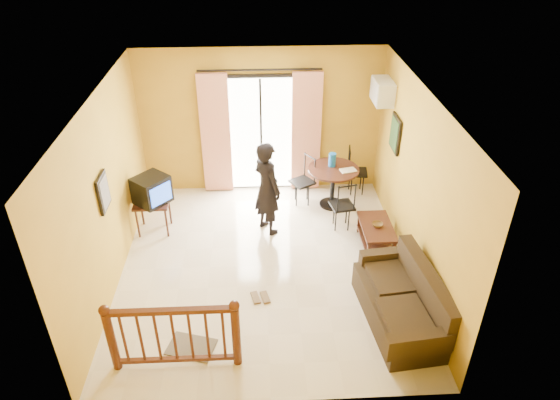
{
  "coord_description": "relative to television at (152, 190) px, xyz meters",
  "views": [
    {
      "loc": [
        -0.09,
        -6.2,
        5.08
      ],
      "look_at": [
        0.24,
        0.2,
        1.1
      ],
      "focal_mm": 32.0,
      "sensor_mm": 36.0,
      "label": 1
    }
  ],
  "objects": [
    {
      "name": "botanical_print",
      "position": [
        4.08,
        0.23,
        0.83
      ],
      "size": [
        0.05,
        0.5,
        0.6
      ],
      "color": "black",
      "rests_on": "room_shell"
    },
    {
      "name": "dining_table",
      "position": [
        3.17,
        0.67,
        -0.21
      ],
      "size": [
        0.94,
        0.94,
        0.78
      ],
      "color": "black",
      "rests_on": "ground"
    },
    {
      "name": "stair_balustrade",
      "position": [
        0.72,
        -2.97,
        -0.26
      ],
      "size": [
        1.63,
        0.13,
        1.04
      ],
      "color": "#471E0F",
      "rests_on": "ground"
    },
    {
      "name": "tv_table",
      "position": [
        -0.03,
        0.0,
        -0.31
      ],
      "size": [
        0.59,
        0.49,
        0.59
      ],
      "color": "black",
      "rests_on": "ground"
    },
    {
      "name": "air_conditioner",
      "position": [
        3.96,
        0.88,
        1.33
      ],
      "size": [
        0.31,
        0.6,
        0.4
      ],
      "color": "white",
      "rests_on": "room_shell"
    },
    {
      "name": "water_jug",
      "position": [
        3.15,
        0.78,
        0.08
      ],
      "size": [
        0.14,
        0.14,
        0.25
      ],
      "primitive_type": "cylinder",
      "color": "#135AB3",
      "rests_on": "dining_table"
    },
    {
      "name": "picture_left",
      "position": [
        -0.35,
        -1.27,
        0.73
      ],
      "size": [
        0.05,
        0.42,
        0.52
      ],
      "color": "black",
      "rests_on": "room_shell"
    },
    {
      "name": "room_shell",
      "position": [
        1.87,
        -1.07,
        0.88
      ],
      "size": [
        5.0,
        5.0,
        5.0
      ],
      "color": "white",
      "rests_on": "ground"
    },
    {
      "name": "doormat",
      "position": [
        0.85,
        -2.7,
        -0.81
      ],
      "size": [
        0.69,
        0.56,
        0.02
      ],
      "primitive_type": "cube",
      "rotation": [
        0.0,
        0.0,
        -0.29
      ],
      "color": "#625A4E",
      "rests_on": "ground"
    },
    {
      "name": "standing_person",
      "position": [
        1.93,
        -0.07,
        0.01
      ],
      "size": [
        0.68,
        0.73,
        1.67
      ],
      "primitive_type": "imported",
      "rotation": [
        0.0,
        0.0,
        2.19
      ],
      "color": "black",
      "rests_on": "ground"
    },
    {
      "name": "ground",
      "position": [
        1.87,
        -1.07,
        -0.82
      ],
      "size": [
        5.0,
        5.0,
        0.0
      ],
      "primitive_type": "plane",
      "color": "beige",
      "rests_on": "ground"
    },
    {
      "name": "television",
      "position": [
        0.0,
        0.0,
        0.0
      ],
      "size": [
        0.7,
        0.71,
        0.47
      ],
      "rotation": [
        0.0,
        0.0,
        0.85
      ],
      "color": "black",
      "rests_on": "tv_table"
    },
    {
      "name": "dining_chairs",
      "position": [
        3.18,
        0.61,
        -0.82
      ],
      "size": [
        1.6,
        1.64,
        0.95
      ],
      "color": "black",
      "rests_on": "ground"
    },
    {
      "name": "coffee_table",
      "position": [
        3.72,
        -0.64,
        -0.55
      ],
      "size": [
        0.51,
        0.91,
        0.4
      ],
      "color": "black",
      "rests_on": "ground"
    },
    {
      "name": "serving_tray",
      "position": [
        3.41,
        0.57,
        -0.03
      ],
      "size": [
        0.32,
        0.25,
        0.02
      ],
      "primitive_type": "cube",
      "rotation": [
        0.0,
        0.0,
        0.26
      ],
      "color": "beige",
      "rests_on": "dining_table"
    },
    {
      "name": "sofa",
      "position": [
        3.72,
        -2.37,
        -0.5
      ],
      "size": [
        1.01,
        1.89,
        0.86
      ],
      "rotation": [
        0.0,
        0.0,
        0.11
      ],
      "color": "black",
      "rests_on": "ground"
    },
    {
      "name": "balcony_door",
      "position": [
        1.87,
        1.36,
        0.36
      ],
      "size": [
        2.25,
        0.14,
        2.46
      ],
      "color": "black",
      "rests_on": "ground"
    },
    {
      "name": "bowl",
      "position": [
        3.72,
        -0.65,
        -0.39
      ],
      "size": [
        0.21,
        0.21,
        0.06
      ],
      "primitive_type": "imported",
      "rotation": [
        0.0,
        0.0,
        0.17
      ],
      "color": "brown",
      "rests_on": "coffee_table"
    },
    {
      "name": "sandals",
      "position": [
        1.77,
        -1.82,
        -0.81
      ],
      "size": [
        0.3,
        0.27,
        0.03
      ],
      "color": "brown",
      "rests_on": "ground"
    }
  ]
}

